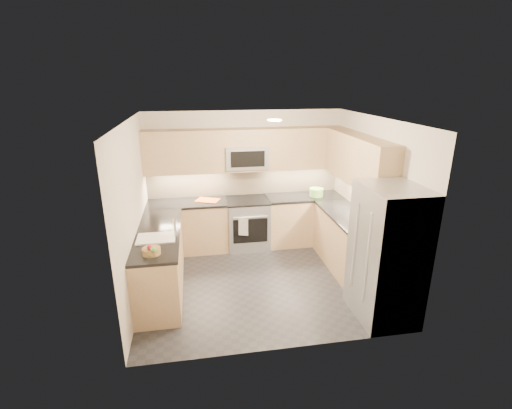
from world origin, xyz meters
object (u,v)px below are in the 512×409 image
gas_range (248,224)px  utensil_bowl (316,192)px  microwave (246,157)px  fruit_basket (151,251)px  cutting_board (208,200)px  refrigerator (387,254)px

gas_range → utensil_bowl: size_ratio=3.55×
microwave → fruit_basket: bearing=-125.5°
gas_range → utensil_bowl: (1.30, -0.02, 0.56)m
cutting_board → fruit_basket: 2.20m
gas_range → utensil_bowl: utensil_bowl is taller
microwave → fruit_basket: 2.71m
utensil_bowl → gas_range: bearing=178.9°
microwave → cutting_board: 1.05m
microwave → utensil_bowl: (1.30, -0.15, -0.69)m
gas_range → fruit_basket: (-1.52, -2.00, 0.53)m
microwave → utensil_bowl: size_ratio=2.96×
cutting_board → fruit_basket: fruit_basket is taller
refrigerator → fruit_basket: bearing=171.8°
microwave → fruit_basket: size_ratio=3.35×
microwave → fruit_basket: microwave is taller
utensil_bowl → cutting_board: (-2.02, 0.07, -0.07)m
fruit_basket → cutting_board: bearing=68.7°
gas_range → microwave: (0.00, 0.12, 1.24)m
refrigerator → fruit_basket: refrigerator is taller
refrigerator → utensil_bowl: 2.41m
microwave → refrigerator: size_ratio=0.42×
refrigerator → utensil_bowl: size_ratio=7.02×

